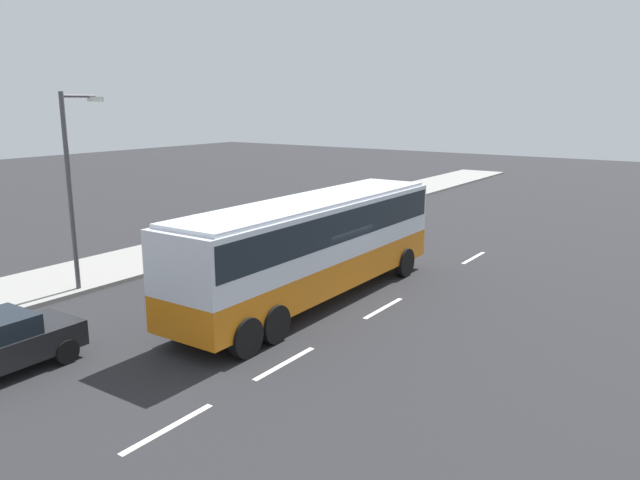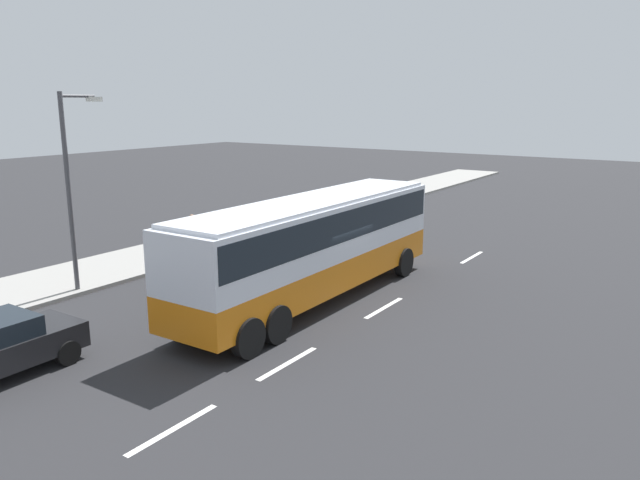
{
  "view_description": "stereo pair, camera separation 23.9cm",
  "coord_description": "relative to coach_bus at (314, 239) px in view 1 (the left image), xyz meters",
  "views": [
    {
      "loc": [
        -16.32,
        -11.19,
        6.54
      ],
      "look_at": [
        0.48,
        0.5,
        1.88
      ],
      "focal_mm": 34.1,
      "sensor_mm": 36.0,
      "label": 1
    },
    {
      "loc": [
        -16.46,
        -10.99,
        6.54
      ],
      "look_at": [
        0.48,
        0.5,
        1.88
      ],
      "focal_mm": 34.1,
      "sensor_mm": 36.0,
      "label": 2
    }
  ],
  "objects": [
    {
      "name": "sidewalk_curb",
      "position": [
        0.47,
        8.95,
        -2.08
      ],
      "size": [
        80.0,
        4.0,
        0.15
      ],
      "primitive_type": "cube",
      "color": "gray",
      "rests_on": "ground_plane"
    },
    {
      "name": "pedestrian_near_curb",
      "position": [
        2.27,
        8.0,
        -1.06
      ],
      "size": [
        0.32,
        0.32,
        1.65
      ],
      "rotation": [
        0.0,
        0.0,
        2.96
      ],
      "color": "#38334C",
      "rests_on": "sidewalk_curb"
    },
    {
      "name": "street_lamp",
      "position": [
        -3.77,
        7.36,
        1.86
      ],
      "size": [
        1.62,
        0.24,
        6.73
      ],
      "color": "#47474C",
      "rests_on": "sidewalk_curb"
    },
    {
      "name": "coach_bus",
      "position": [
        0.0,
        0.0,
        0.0
      ],
      "size": [
        12.02,
        2.76,
        3.47
      ],
      "rotation": [
        0.0,
        0.0,
        0.01
      ],
      "color": "orange",
      "rests_on": "ground_plane"
    },
    {
      "name": "lane_centreline",
      "position": [
        -3.66,
        -2.28,
        -2.15
      ],
      "size": [
        25.88,
        0.16,
        0.01
      ],
      "color": "white",
      "rests_on": "ground_plane"
    },
    {
      "name": "ground_plane",
      "position": [
        0.47,
        -0.1,
        -2.15
      ],
      "size": [
        120.0,
        120.0,
        0.0
      ],
      "primitive_type": "plane",
      "color": "#28282B"
    }
  ]
}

